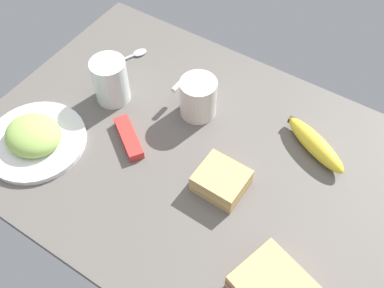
% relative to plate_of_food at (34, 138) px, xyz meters
% --- Properties ---
extents(tabletop, '(0.90, 0.64, 0.02)m').
position_rel_plate_of_food_xyz_m(tabletop, '(-0.29, -0.16, -0.03)').
color(tabletop, '#5B5651').
rests_on(tabletop, ground).
extents(plate_of_food, '(0.21, 0.21, 0.06)m').
position_rel_plate_of_food_xyz_m(plate_of_food, '(0.00, 0.00, 0.00)').
color(plate_of_food, white).
rests_on(plate_of_food, tabletop).
extents(coffee_mug_black, '(0.10, 0.08, 0.09)m').
position_rel_plate_of_food_xyz_m(coffee_mug_black, '(-0.24, -0.26, 0.03)').
color(coffee_mug_black, silver).
rests_on(coffee_mug_black, tabletop).
extents(sandwich_main, '(0.14, 0.14, 0.04)m').
position_rel_plate_of_food_xyz_m(sandwich_main, '(-0.56, 0.01, 0.00)').
color(sandwich_main, tan).
rests_on(sandwich_main, tabletop).
extents(sandwich_side, '(0.10, 0.09, 0.04)m').
position_rel_plate_of_food_xyz_m(sandwich_side, '(-0.38, -0.12, 0.00)').
color(sandwich_side, tan).
rests_on(sandwich_side, tabletop).
extents(glass_of_milk, '(0.08, 0.08, 0.11)m').
position_rel_plate_of_food_xyz_m(glass_of_milk, '(-0.06, -0.19, 0.03)').
color(glass_of_milk, silver).
rests_on(glass_of_milk, tabletop).
extents(banana, '(0.16, 0.11, 0.04)m').
position_rel_plate_of_food_xyz_m(banana, '(-0.50, -0.30, 0.00)').
color(banana, yellow).
rests_on(banana, tabletop).
extents(spoon, '(0.06, 0.10, 0.01)m').
position_rel_plate_of_food_xyz_m(spoon, '(-0.01, -0.32, -0.01)').
color(spoon, silver).
rests_on(spoon, tabletop).
extents(snack_bar, '(0.11, 0.09, 0.02)m').
position_rel_plate_of_food_xyz_m(snack_bar, '(-0.16, -0.11, -0.01)').
color(snack_bar, red).
rests_on(snack_bar, tabletop).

